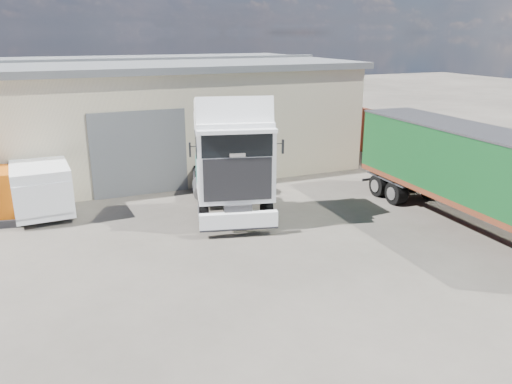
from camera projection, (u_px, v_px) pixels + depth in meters
name	position (u px, v px, depth m)	size (l,w,h in m)	color
ground	(285.00, 291.00, 13.46)	(120.00, 120.00, 0.00)	black
warehouse	(35.00, 118.00, 24.51)	(30.60, 12.60, 5.42)	beige
brick_boundary_wall	(457.00, 158.00, 22.56)	(0.35, 26.00, 2.50)	maroon
tractor_unit	(231.00, 165.00, 18.58)	(4.20, 7.31, 4.67)	black
box_trailer	(472.00, 168.00, 17.41)	(2.46, 10.62, 3.52)	#2D2D30
panel_van	(41.00, 184.00, 19.40)	(2.24, 4.97, 1.99)	black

